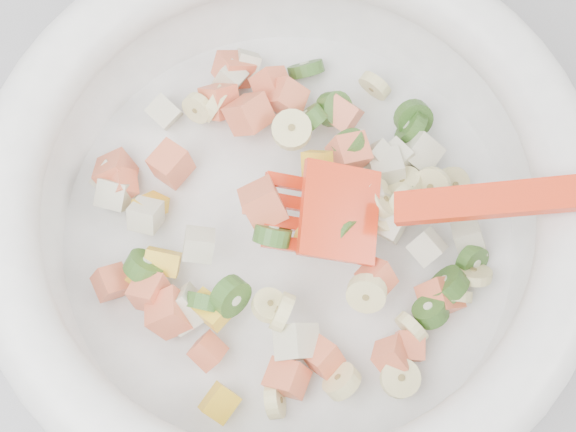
{
  "coord_description": "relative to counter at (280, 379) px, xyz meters",
  "views": [
    {
      "loc": [
        0.03,
        1.27,
        1.49
      ],
      "look_at": [
        0.01,
        1.47,
        0.95
      ],
      "focal_mm": 55.0,
      "sensor_mm": 36.0,
      "label": 1
    }
  ],
  "objects": [
    {
      "name": "counter",
      "position": [
        0.0,
        0.0,
        0.0
      ],
      "size": [
        2.0,
        0.6,
        0.9
      ],
      "primitive_type": "cube",
      "color": "gray",
      "rests_on": "ground"
    },
    {
      "name": "mixing_bowl",
      "position": [
        0.01,
        0.02,
        0.51
      ],
      "size": [
        0.46,
        0.39,
        0.15
      ],
      "color": "white",
      "rests_on": "counter"
    }
  ]
}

